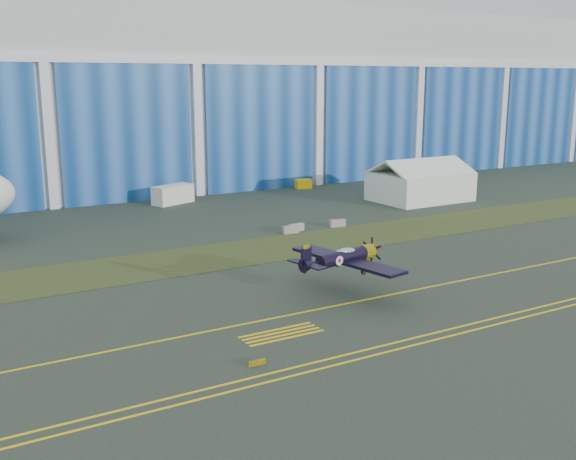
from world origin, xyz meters
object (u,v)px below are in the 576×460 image
tug (303,184)px  warbird (342,257)px  tent (420,179)px  shipping_container (173,194)px

tug → warbird: bearing=-106.9°
warbird → tent: (35.94, 31.39, -0.06)m
shipping_container → tug: shipping_container is taller
tent → shipping_container: (-32.93, 16.12, -1.84)m
warbird → shipping_container: 47.65m
tent → tug: 20.80m
tent → tug: (-9.14, 18.53, -2.44)m
tent → shipping_container: 36.72m
warbird → shipping_container: bearing=76.4°
tent → tug: tent is taller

